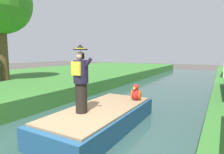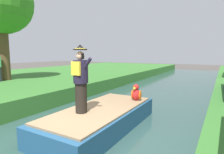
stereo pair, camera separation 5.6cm
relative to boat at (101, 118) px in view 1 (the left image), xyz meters
The scene contains 5 objects.
ground_plane 1.17m from the boat, 90.00° to the right, with size 80.00×80.00×0.00m, color #4C4742.
canal_water 1.15m from the boat, 90.00° to the right, with size 5.56×48.00×0.10m, color #2D4C47.
boat is the anchor object (origin of this frame).
person_pirate 1.40m from the boat, 108.89° to the right, with size 0.61×0.42×1.85m.
parrot_plush 1.60m from the boat, 68.77° to the left, with size 0.36×0.35×0.57m.
Camera 1 is at (3.02, -3.47, 2.33)m, focal length 30.27 mm.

